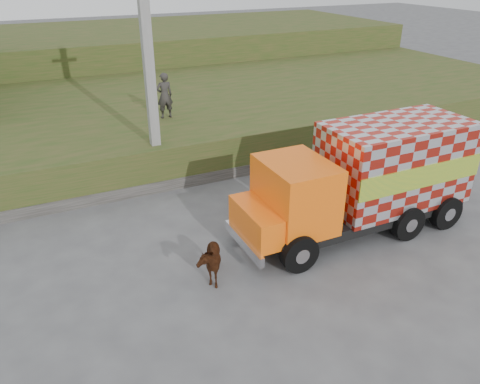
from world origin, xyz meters
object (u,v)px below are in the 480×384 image
cargo_truck (367,178)px  cow (209,259)px  pedestrian (165,96)px  utility_pole (149,66)px

cargo_truck → cow: (-4.93, -0.36, -1.03)m
cargo_truck → pedestrian: bearing=112.6°
utility_pole → pedestrian: bearing=65.8°
pedestrian → cargo_truck: bearing=110.4°
cargo_truck → pedestrian: 8.69m
cow → pedestrian: pedestrian is taller
cargo_truck → cow: size_ratio=5.29×
utility_pole → cargo_truck: 7.41m
utility_pole → cow: size_ratio=6.16×
cargo_truck → cow: cargo_truck is taller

